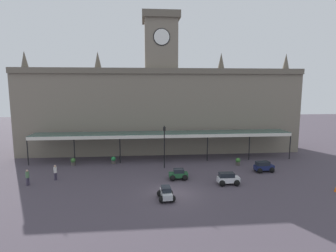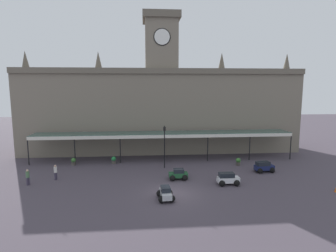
{
  "view_description": "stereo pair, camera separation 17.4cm",
  "coord_description": "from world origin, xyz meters",
  "views": [
    {
      "loc": [
        -2.74,
        -24.75,
        10.15
      ],
      "look_at": [
        0.0,
        5.75,
        5.71
      ],
      "focal_mm": 29.49,
      "sensor_mm": 36.0,
      "label": 1
    },
    {
      "loc": [
        -2.56,
        -24.76,
        10.15
      ],
      "look_at": [
        0.0,
        5.75,
        5.71
      ],
      "focal_mm": 29.49,
      "sensor_mm": 36.0,
      "label": 2
    }
  ],
  "objects": [
    {
      "name": "ground_plane",
      "position": [
        0.0,
        0.0,
        0.0
      ],
      "size": [
        140.0,
        140.0,
        0.0
      ],
      "primitive_type": "plane",
      "color": "#473E48"
    },
    {
      "name": "station_building",
      "position": [
        0.0,
        18.32,
        6.92
      ],
      "size": [
        42.05,
        7.06,
        20.81
      ],
      "color": "slate",
      "rests_on": "ground"
    },
    {
      "name": "entrance_canopy",
      "position": [
        0.0,
        12.56,
        3.65
      ],
      "size": [
        35.43,
        3.26,
        3.8
      ],
      "color": "#38564C",
      "rests_on": "ground"
    },
    {
      "name": "car_navy_estate",
      "position": [
        11.47,
        5.9,
        0.56
      ],
      "size": [
        2.31,
        1.66,
        1.27
      ],
      "color": "#19214C",
      "rests_on": "ground"
    },
    {
      "name": "car_white_estate",
      "position": [
        5.92,
        2.09,
        0.56
      ],
      "size": [
        2.26,
        1.56,
        1.27
      ],
      "color": "silver",
      "rests_on": "ground"
    },
    {
      "name": "car_silver_sedan",
      "position": [
        -0.79,
        -1.12,
        0.5
      ],
      "size": [
        1.62,
        2.11,
        1.19
      ],
      "color": "#B2B5BA",
      "rests_on": "ground"
    },
    {
      "name": "car_green_sedan",
      "position": [
        0.99,
        4.13,
        0.5
      ],
      "size": [
        2.06,
        1.54,
        1.19
      ],
      "color": "#1E512D",
      "rests_on": "ground"
    },
    {
      "name": "pedestrian_beside_cars",
      "position": [
        -14.7,
        3.71,
        0.91
      ],
      "size": [
        0.34,
        0.37,
        1.67
      ],
      "color": "#3F384C",
      "rests_on": "ground"
    },
    {
      "name": "pedestrian_near_entrance",
      "position": [
        -12.36,
        5.16,
        0.91
      ],
      "size": [
        0.34,
        0.37,
        1.67
      ],
      "color": "#3F384C",
      "rests_on": "ground"
    },
    {
      "name": "victorian_lamppost",
      "position": [
        -0.2,
        8.56,
        3.28
      ],
      "size": [
        0.3,
        0.3,
        5.33
      ],
      "color": "black",
      "rests_on": "ground"
    },
    {
      "name": "traffic_cone",
      "position": [
        15.83,
        -0.75,
        0.34
      ],
      "size": [
        0.4,
        0.4,
        0.69
      ],
      "primitive_type": "cone",
      "color": "orange",
      "rests_on": "ground"
    },
    {
      "name": "planter_forecourt_centre",
      "position": [
        -11.87,
        10.79,
        0.49
      ],
      "size": [
        0.6,
        0.6,
        0.96
      ],
      "color": "#47423D",
      "rests_on": "ground"
    },
    {
      "name": "planter_by_canopy",
      "position": [
        9.37,
        8.88,
        0.49
      ],
      "size": [
        0.6,
        0.6,
        0.96
      ],
      "color": "#47423D",
      "rests_on": "ground"
    },
    {
      "name": "planter_near_kerb",
      "position": [
        -6.76,
        11.07,
        0.49
      ],
      "size": [
        0.6,
        0.6,
        0.96
      ],
      "color": "#47423D",
      "rests_on": "ground"
    }
  ]
}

